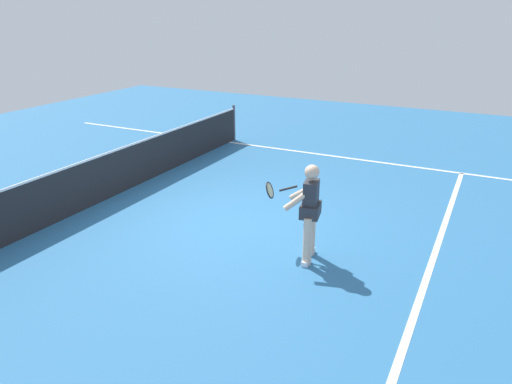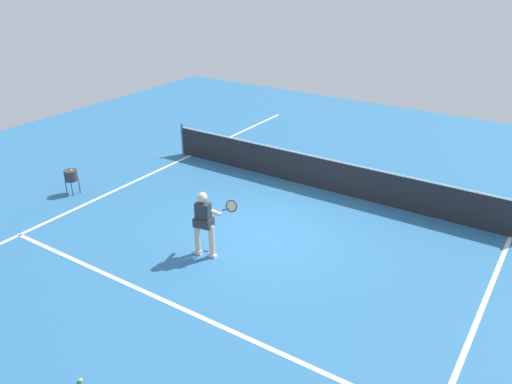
% 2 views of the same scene
% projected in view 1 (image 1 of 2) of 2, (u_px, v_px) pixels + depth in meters
% --- Properties ---
extents(ground_plane, '(25.54, 25.54, 0.00)m').
position_uv_depth(ground_plane, '(242.00, 225.00, 8.79)').
color(ground_plane, teal).
extents(service_line_marking, '(9.92, 0.10, 0.01)m').
position_uv_depth(service_line_marking, '(431.00, 265.00, 7.40)').
color(service_line_marking, white).
rests_on(service_line_marking, ground).
extents(sideline_right_marking, '(0.10, 17.65, 0.01)m').
position_uv_depth(sideline_right_marking, '(330.00, 156.00, 12.92)').
color(sideline_right_marking, white).
rests_on(sideline_right_marking, ground).
extents(court_net, '(10.60, 0.08, 1.04)m').
position_uv_depth(court_net, '(109.00, 175.00, 9.92)').
color(court_net, '#4C4C51').
rests_on(court_net, ground).
extents(tennis_player, '(0.70, 1.03, 1.55)m').
position_uv_depth(tennis_player, '(309.00, 209.00, 7.31)').
color(tennis_player, beige).
rests_on(tennis_player, ground).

